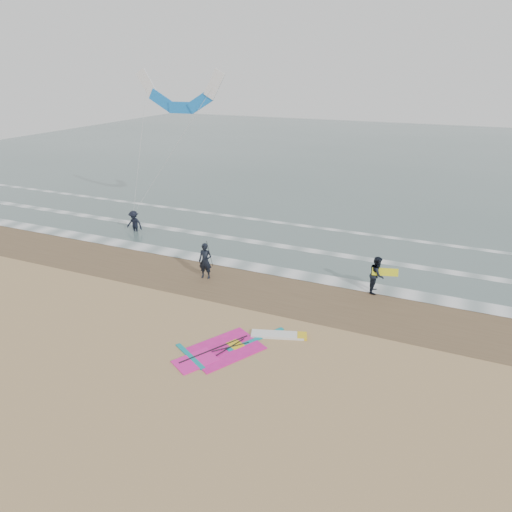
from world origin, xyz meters
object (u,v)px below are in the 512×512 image
at_px(person_walking, 377,275).
at_px(surf_kite, 180,96).
at_px(person_standing, 205,261).
at_px(person_wading, 134,219).
at_px(windsurf_rig, 240,346).

xyz_separation_m(person_walking, surf_kite, (-14.58, 5.28, 8.09)).
bearing_deg(person_standing, person_wading, 141.75).
relative_size(person_standing, person_walking, 1.03).
bearing_deg(person_walking, person_standing, 100.64).
relative_size(person_standing, surf_kite, 0.21).
distance_m(windsurf_rig, person_standing, 7.13).
height_order(person_walking, person_wading, person_walking).
bearing_deg(person_standing, windsurf_rig, -58.25).
xyz_separation_m(person_standing, surf_kite, (-5.63, 7.32, 8.06)).
relative_size(windsurf_rig, surf_kite, 0.52).
distance_m(person_walking, surf_kite, 17.49).
xyz_separation_m(windsurf_rig, surf_kite, (-10.25, 12.66, 9.04)).
height_order(person_wading, surf_kite, surf_kite).
height_order(windsurf_rig, person_walking, person_walking).
relative_size(windsurf_rig, person_standing, 2.45).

